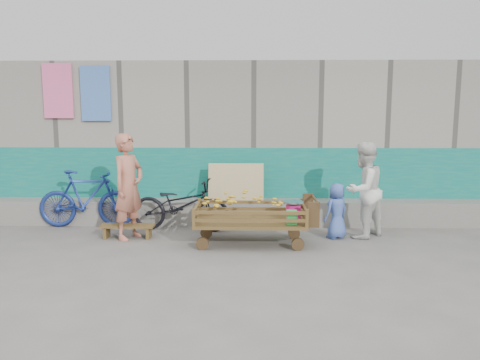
{
  "coord_description": "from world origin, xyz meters",
  "views": [
    {
      "loc": [
        0.56,
        -6.14,
        2.1
      ],
      "look_at": [
        0.4,
        1.2,
        1.0
      ],
      "focal_mm": 35.0,
      "sensor_mm": 36.0,
      "label": 1
    }
  ],
  "objects_px": {
    "bench": "(128,228)",
    "woman": "(363,190)",
    "bicycle_blue": "(87,199)",
    "vendor_man": "(129,187)",
    "child": "(337,211)",
    "bicycle_dark": "(181,205)",
    "banana_cart": "(248,210)"
  },
  "relations": [
    {
      "from": "bench",
      "to": "child",
      "type": "distance_m",
      "value": 3.47
    },
    {
      "from": "banana_cart",
      "to": "vendor_man",
      "type": "xyz_separation_m",
      "value": [
        -1.95,
        0.31,
        0.32
      ]
    },
    {
      "from": "banana_cart",
      "to": "bench",
      "type": "xyz_separation_m",
      "value": [
        -2.0,
        0.33,
        -0.39
      ]
    },
    {
      "from": "vendor_man",
      "to": "child",
      "type": "relative_size",
      "value": 1.88
    },
    {
      "from": "banana_cart",
      "to": "bicycle_blue",
      "type": "bearing_deg",
      "value": 160.57
    },
    {
      "from": "banana_cart",
      "to": "child",
      "type": "xyz_separation_m",
      "value": [
        1.46,
        0.39,
        -0.09
      ]
    },
    {
      "from": "bench",
      "to": "bicycle_blue",
      "type": "relative_size",
      "value": 0.51
    },
    {
      "from": "vendor_man",
      "to": "bicycle_blue",
      "type": "xyz_separation_m",
      "value": [
        -0.95,
        0.71,
        -0.35
      ]
    },
    {
      "from": "bench",
      "to": "vendor_man",
      "type": "height_order",
      "value": "vendor_man"
    },
    {
      "from": "bench",
      "to": "woman",
      "type": "xyz_separation_m",
      "value": [
        3.89,
        0.14,
        0.63
      ]
    },
    {
      "from": "bicycle_dark",
      "to": "bicycle_blue",
      "type": "distance_m",
      "value": 1.74
    },
    {
      "from": "child",
      "to": "bicycle_blue",
      "type": "bearing_deg",
      "value": -42.72
    },
    {
      "from": "bicycle_dark",
      "to": "child",
      "type": "bearing_deg",
      "value": -92.67
    },
    {
      "from": "vendor_man",
      "to": "bench",
      "type": "bearing_deg",
      "value": 94.26
    },
    {
      "from": "bench",
      "to": "bicycle_blue",
      "type": "bearing_deg",
      "value": 142.63
    },
    {
      "from": "banana_cart",
      "to": "bicycle_blue",
      "type": "height_order",
      "value": "bicycle_blue"
    },
    {
      "from": "child",
      "to": "bicycle_dark",
      "type": "height_order",
      "value": "child"
    },
    {
      "from": "bench",
      "to": "woman",
      "type": "bearing_deg",
      "value": 2.13
    },
    {
      "from": "bench",
      "to": "woman",
      "type": "height_order",
      "value": "woman"
    },
    {
      "from": "vendor_man",
      "to": "bicycle_dark",
      "type": "bearing_deg",
      "value": -29.55
    },
    {
      "from": "vendor_man",
      "to": "child",
      "type": "bearing_deg",
      "value": -61.97
    },
    {
      "from": "banana_cart",
      "to": "bicycle_dark",
      "type": "distance_m",
      "value": 1.45
    },
    {
      "from": "woman",
      "to": "child",
      "type": "bearing_deg",
      "value": -29.28
    },
    {
      "from": "vendor_man",
      "to": "woman",
      "type": "relative_size",
      "value": 1.09
    },
    {
      "from": "bicycle_dark",
      "to": "bicycle_blue",
      "type": "relative_size",
      "value": 1.01
    },
    {
      "from": "bicycle_blue",
      "to": "bicycle_dark",
      "type": "bearing_deg",
      "value": -97.8
    },
    {
      "from": "child",
      "to": "bicycle_dark",
      "type": "bearing_deg",
      "value": -43.81
    },
    {
      "from": "bench",
      "to": "vendor_man",
      "type": "xyz_separation_m",
      "value": [
        0.05,
        -0.02,
        0.7
      ]
    },
    {
      "from": "bench",
      "to": "bicycle_dark",
      "type": "bearing_deg",
      "value": 31.24
    },
    {
      "from": "woman",
      "to": "child",
      "type": "distance_m",
      "value": 0.56
    },
    {
      "from": "child",
      "to": "vendor_man",
      "type": "bearing_deg",
      "value": -33.14
    },
    {
      "from": "woman",
      "to": "bicycle_dark",
      "type": "bearing_deg",
      "value": -46.95
    }
  ]
}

